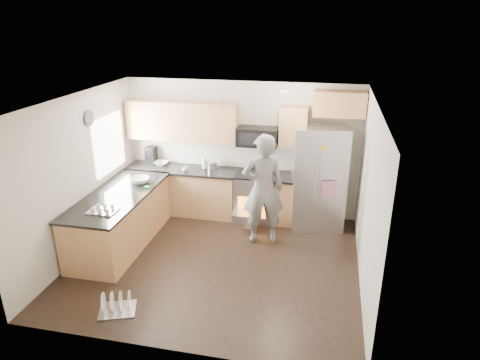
% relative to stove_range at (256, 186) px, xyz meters
% --- Properties ---
extents(ground, '(4.50, 4.50, 0.00)m').
position_rel_stove_range_xyz_m(ground, '(-0.35, -1.69, -0.68)').
color(ground, black).
rests_on(ground, ground).
extents(room_shell, '(4.54, 4.04, 2.62)m').
position_rel_stove_range_xyz_m(room_shell, '(-0.39, -1.68, 1.00)').
color(room_shell, beige).
rests_on(room_shell, ground).
extents(back_cabinet_run, '(4.45, 0.64, 2.50)m').
position_rel_stove_range_xyz_m(back_cabinet_run, '(-0.94, 0.06, 0.29)').
color(back_cabinet_run, '#A57042').
rests_on(back_cabinet_run, ground).
extents(peninsula, '(0.96, 2.36, 1.03)m').
position_rel_stove_range_xyz_m(peninsula, '(-2.10, -1.44, -0.21)').
color(peninsula, '#A57042').
rests_on(peninsula, ground).
extents(stove_range, '(0.76, 0.97, 1.79)m').
position_rel_stove_range_xyz_m(stove_range, '(0.00, 0.00, 0.00)').
color(stove_range, '#B7B7BC').
rests_on(stove_range, ground).
extents(refrigerator, '(1.05, 0.88, 1.92)m').
position_rel_stove_range_xyz_m(refrigerator, '(1.15, -0.03, 0.28)').
color(refrigerator, '#B7B7BC').
rests_on(refrigerator, ground).
extents(person, '(0.81, 0.65, 1.95)m').
position_rel_stove_range_xyz_m(person, '(0.27, -0.85, 0.30)').
color(person, slate).
rests_on(person, ground).
extents(dish_rack, '(0.58, 0.52, 0.29)m').
position_rel_stove_range_xyz_m(dish_rack, '(-1.32, -3.17, -0.60)').
color(dish_rack, '#B7B7BC').
rests_on(dish_rack, ground).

